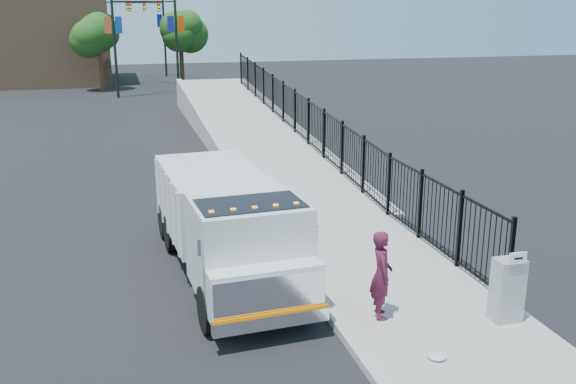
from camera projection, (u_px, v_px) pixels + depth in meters
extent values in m
plane|color=black|center=(311.00, 287.00, 14.08)|extent=(120.00, 120.00, 0.00)
cube|color=#9E998E|center=(433.00, 315.00, 12.69)|extent=(3.55, 12.00, 0.12)
cube|color=#ADAAA3|center=(342.00, 326.00, 12.21)|extent=(0.30, 12.00, 0.16)
cube|color=#9E998E|center=(253.00, 141.00, 29.46)|extent=(3.95, 24.06, 3.19)
cube|color=black|center=(308.00, 137.00, 25.85)|extent=(0.10, 28.00, 1.80)
cube|color=black|center=(225.00, 251.00, 14.82)|extent=(1.31, 6.23, 0.20)
cube|color=silver|center=(248.00, 245.00, 12.67)|extent=(2.26, 2.14, 1.82)
cube|color=silver|center=(265.00, 289.00, 11.76)|extent=(2.17, 0.78, 0.91)
cube|color=silver|center=(270.00, 296.00, 11.45)|extent=(2.09, 0.21, 0.77)
cube|color=silver|center=(272.00, 321.00, 11.51)|extent=(2.19, 0.31, 0.25)
cube|color=orange|center=(271.00, 314.00, 11.47)|extent=(2.18, 0.19, 0.05)
cube|color=black|center=(250.00, 222.00, 12.31)|extent=(2.07, 1.31, 0.77)
cube|color=silver|center=(212.00, 199.00, 15.64)|extent=(2.43, 3.96, 1.55)
cube|color=silver|center=(199.00, 248.00, 11.37)|extent=(0.06, 0.06, 0.32)
cube|color=silver|center=(318.00, 234.00, 12.08)|extent=(0.06, 0.06, 0.32)
cube|color=orange|center=(211.00, 212.00, 11.66)|extent=(0.10, 0.08, 0.05)
cube|color=orange|center=(233.00, 210.00, 11.79)|extent=(0.10, 0.08, 0.05)
cube|color=orange|center=(255.00, 208.00, 11.91)|extent=(0.10, 0.08, 0.05)
cube|color=orange|center=(276.00, 206.00, 12.04)|extent=(0.10, 0.08, 0.05)
cube|color=orange|center=(296.00, 204.00, 12.17)|extent=(0.10, 0.08, 0.05)
cylinder|color=black|center=(209.00, 309.00, 12.06)|extent=(0.35, 0.93, 0.91)
cylinder|color=black|center=(304.00, 295.00, 12.65)|extent=(0.35, 0.93, 0.91)
cylinder|color=black|center=(172.00, 233.00, 16.11)|extent=(0.35, 0.93, 0.91)
cylinder|color=black|center=(245.00, 225.00, 16.70)|extent=(0.35, 0.93, 0.91)
cylinder|color=black|center=(166.00, 221.00, 17.02)|extent=(0.35, 0.93, 0.91)
cylinder|color=black|center=(235.00, 214.00, 17.61)|extent=(0.35, 0.93, 0.91)
imported|color=#4E152A|center=(381.00, 274.00, 12.29)|extent=(0.55, 0.71, 1.75)
cube|color=gray|center=(507.00, 290.00, 12.21)|extent=(0.55, 0.40, 1.25)
cube|color=white|center=(518.00, 258.00, 11.80)|extent=(0.35, 0.04, 0.22)
ellipsoid|color=silver|center=(437.00, 356.00, 11.01)|extent=(0.33, 0.33, 0.08)
cylinder|color=black|center=(114.00, 37.00, 42.63)|extent=(0.18, 0.18, 8.00)
cube|color=black|center=(136.00, 1.00, 42.39)|extent=(3.20, 0.08, 0.08)
cube|color=black|center=(159.00, 7.00, 42.85)|extent=(0.18, 0.22, 0.60)
cube|color=#0C3E91|center=(119.00, 25.00, 42.49)|extent=(0.45, 0.04, 1.10)
cube|color=#CB4A26|center=(108.00, 25.00, 42.32)|extent=(0.45, 0.04, 1.10)
cylinder|color=black|center=(176.00, 36.00, 44.88)|extent=(0.18, 0.18, 8.00)
cube|color=black|center=(151.00, 2.00, 43.84)|extent=(3.20, 0.08, 0.08)
cube|color=black|center=(130.00, 7.00, 43.58)|extent=(0.18, 0.22, 0.60)
cube|color=#C24706|center=(181.00, 24.00, 44.74)|extent=(0.45, 0.04, 1.10)
cube|color=navy|center=(171.00, 24.00, 44.57)|extent=(0.45, 0.04, 1.10)
cylinder|color=black|center=(106.00, 33.00, 49.53)|extent=(0.18, 0.18, 8.00)
cube|color=black|center=(125.00, 2.00, 49.29)|extent=(3.20, 0.08, 0.08)
cube|color=black|center=(144.00, 7.00, 49.75)|extent=(0.18, 0.22, 0.60)
cube|color=navy|center=(110.00, 22.00, 49.40)|extent=(0.45, 0.04, 1.10)
cube|color=orange|center=(100.00, 23.00, 49.22)|extent=(0.45, 0.04, 1.10)
cylinder|color=black|center=(164.00, 30.00, 56.15)|extent=(0.18, 0.18, 8.00)
cube|color=black|center=(144.00, 3.00, 55.11)|extent=(3.20, 0.08, 0.08)
cube|color=black|center=(127.00, 7.00, 54.85)|extent=(0.18, 0.22, 0.60)
cube|color=gold|center=(168.00, 21.00, 56.01)|extent=(0.45, 0.04, 1.10)
cube|color=#0C1591|center=(160.00, 21.00, 55.84)|extent=(0.45, 0.04, 1.10)
cylinder|color=#382314|center=(102.00, 69.00, 46.57)|extent=(0.36, 0.36, 3.20)
sphere|color=#194714|center=(99.00, 35.00, 45.91)|extent=(2.85, 2.85, 2.85)
cylinder|color=#382314|center=(182.00, 63.00, 51.65)|extent=(0.36, 0.36, 3.20)
sphere|color=#194714|center=(180.00, 32.00, 50.98)|extent=(2.74, 2.74, 2.74)
cylinder|color=#382314|center=(103.00, 58.00, 56.46)|extent=(0.36, 0.36, 3.20)
sphere|color=#194714|center=(101.00, 30.00, 55.80)|extent=(2.73, 2.73, 2.73)
cube|color=#8C664C|center=(44.00, 32.00, 51.55)|extent=(10.00, 10.00, 8.00)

